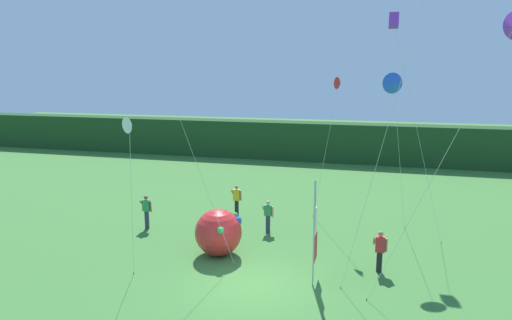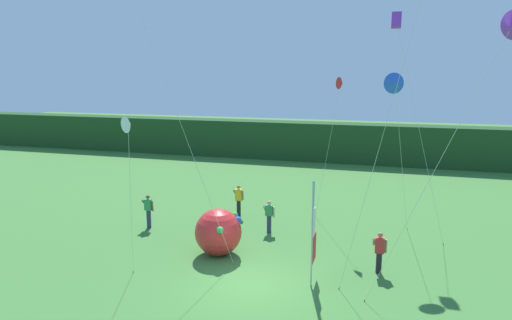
{
  "view_description": "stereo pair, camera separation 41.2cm",
  "coord_description": "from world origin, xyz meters",
  "px_view_note": "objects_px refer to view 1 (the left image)",
  "views": [
    {
      "loc": [
        4.19,
        -15.05,
        7.73
      ],
      "look_at": [
        -0.6,
        2.94,
        4.11
      ],
      "focal_mm": 31.67,
      "sensor_mm": 36.0,
      "label": 1
    },
    {
      "loc": [
        4.59,
        -14.94,
        7.73
      ],
      "look_at": [
        -0.6,
        2.94,
        4.11
      ],
      "focal_mm": 31.67,
      "sensor_mm": 36.0,
      "label": 2
    }
  ],
  "objects_px": {
    "person_near_banner": "(380,250)",
    "kite_blue_delta_4": "(394,84)",
    "person_far_right": "(237,200)",
    "banner_flag": "(315,233)",
    "person_far_left": "(268,216)",
    "kite_red_delta_2": "(338,84)",
    "person_mid_field": "(147,211)",
    "kite_purple_box_6": "(394,22)",
    "inflatable_balloon": "(218,232)",
    "kite_white_delta_0": "(129,126)"
  },
  "relations": [
    {
      "from": "kite_purple_box_6",
      "to": "person_near_banner",
      "type": "bearing_deg",
      "value": -91.98
    },
    {
      "from": "person_mid_field",
      "to": "kite_purple_box_6",
      "type": "relative_size",
      "value": 0.16
    },
    {
      "from": "person_mid_field",
      "to": "kite_red_delta_2",
      "type": "xyz_separation_m",
      "value": [
        9.02,
        3.07,
        6.24
      ]
    },
    {
      "from": "kite_purple_box_6",
      "to": "kite_blue_delta_4",
      "type": "bearing_deg",
      "value": -88.77
    },
    {
      "from": "person_far_right",
      "to": "kite_purple_box_6",
      "type": "height_order",
      "value": "kite_purple_box_6"
    },
    {
      "from": "person_mid_field",
      "to": "kite_white_delta_0",
      "type": "bearing_deg",
      "value": -64.65
    },
    {
      "from": "kite_blue_delta_4",
      "to": "inflatable_balloon",
      "type": "bearing_deg",
      "value": -156.07
    },
    {
      "from": "person_far_right",
      "to": "kite_white_delta_0",
      "type": "relative_size",
      "value": 0.28
    },
    {
      "from": "banner_flag",
      "to": "kite_blue_delta_4",
      "type": "xyz_separation_m",
      "value": [
        2.64,
        4.55,
        5.35
      ]
    },
    {
      "from": "banner_flag",
      "to": "kite_blue_delta_4",
      "type": "bearing_deg",
      "value": 59.89
    },
    {
      "from": "person_mid_field",
      "to": "kite_purple_box_6",
      "type": "distance_m",
      "value": 15.17
    },
    {
      "from": "person_near_banner",
      "to": "kite_purple_box_6",
      "type": "relative_size",
      "value": 0.16
    },
    {
      "from": "banner_flag",
      "to": "person_mid_field",
      "type": "distance_m",
      "value": 9.68
    },
    {
      "from": "banner_flag",
      "to": "inflatable_balloon",
      "type": "bearing_deg",
      "value": 161.11
    },
    {
      "from": "inflatable_balloon",
      "to": "kite_blue_delta_4",
      "type": "xyz_separation_m",
      "value": [
        6.94,
        3.08,
        6.24
      ]
    },
    {
      "from": "person_far_right",
      "to": "kite_purple_box_6",
      "type": "distance_m",
      "value": 11.98
    },
    {
      "from": "person_far_right",
      "to": "banner_flag",
      "type": "bearing_deg",
      "value": -52.54
    },
    {
      "from": "banner_flag",
      "to": "person_mid_field",
      "type": "xyz_separation_m",
      "value": [
        -8.9,
        3.68,
        -1.0
      ]
    },
    {
      "from": "person_mid_field",
      "to": "kite_purple_box_6",
      "type": "bearing_deg",
      "value": 18.17
    },
    {
      "from": "person_mid_field",
      "to": "kite_red_delta_2",
      "type": "bearing_deg",
      "value": 18.82
    },
    {
      "from": "person_far_left",
      "to": "person_far_right",
      "type": "xyz_separation_m",
      "value": [
        -2.22,
        1.97,
        0.08
      ]
    },
    {
      "from": "person_mid_field",
      "to": "kite_white_delta_0",
      "type": "distance_m",
      "value": 8.2
    },
    {
      "from": "banner_flag",
      "to": "kite_white_delta_0",
      "type": "relative_size",
      "value": 0.64
    },
    {
      "from": "banner_flag",
      "to": "person_far_left",
      "type": "xyz_separation_m",
      "value": [
        -2.89,
        4.7,
        -1.05
      ]
    },
    {
      "from": "banner_flag",
      "to": "person_far_left",
      "type": "distance_m",
      "value": 5.62
    },
    {
      "from": "person_far_left",
      "to": "banner_flag",
      "type": "bearing_deg",
      "value": -58.39
    },
    {
      "from": "person_mid_field",
      "to": "kite_white_delta_0",
      "type": "xyz_separation_m",
      "value": [
        2.78,
        -5.86,
        5.02
      ]
    },
    {
      "from": "person_near_banner",
      "to": "kite_blue_delta_4",
      "type": "bearing_deg",
      "value": 84.99
    },
    {
      "from": "inflatable_balloon",
      "to": "kite_blue_delta_4",
      "type": "relative_size",
      "value": 0.26
    },
    {
      "from": "kite_white_delta_0",
      "to": "kite_purple_box_6",
      "type": "height_order",
      "value": "kite_purple_box_6"
    },
    {
      "from": "person_far_left",
      "to": "kite_red_delta_2",
      "type": "distance_m",
      "value": 7.27
    },
    {
      "from": "banner_flag",
      "to": "inflatable_balloon",
      "type": "distance_m",
      "value": 4.63
    },
    {
      "from": "person_far_left",
      "to": "kite_purple_box_6",
      "type": "bearing_deg",
      "value": 26.67
    },
    {
      "from": "kite_blue_delta_4",
      "to": "person_near_banner",
      "type": "bearing_deg",
      "value": -95.01
    },
    {
      "from": "inflatable_balloon",
      "to": "kite_white_delta_0",
      "type": "relative_size",
      "value": 0.32
    },
    {
      "from": "person_near_banner",
      "to": "person_far_left",
      "type": "bearing_deg",
      "value": 148.68
    },
    {
      "from": "person_mid_field",
      "to": "banner_flag",
      "type": "bearing_deg",
      "value": -22.48
    },
    {
      "from": "person_mid_field",
      "to": "kite_blue_delta_4",
      "type": "height_order",
      "value": "kite_blue_delta_4"
    },
    {
      "from": "person_mid_field",
      "to": "person_far_left",
      "type": "relative_size",
      "value": 1.06
    },
    {
      "from": "inflatable_balloon",
      "to": "person_far_right",
      "type": "bearing_deg",
      "value": 98.85
    },
    {
      "from": "person_far_left",
      "to": "person_far_right",
      "type": "distance_m",
      "value": 2.97
    },
    {
      "from": "person_near_banner",
      "to": "person_far_right",
      "type": "xyz_separation_m",
      "value": [
        -7.48,
        5.17,
        0.05
      ]
    },
    {
      "from": "person_far_right",
      "to": "kite_red_delta_2",
      "type": "relative_size",
      "value": 0.23
    },
    {
      "from": "person_near_banner",
      "to": "person_mid_field",
      "type": "relative_size",
      "value": 0.98
    },
    {
      "from": "person_near_banner",
      "to": "person_far_right",
      "type": "bearing_deg",
      "value": 145.35
    },
    {
      "from": "person_far_right",
      "to": "inflatable_balloon",
      "type": "height_order",
      "value": "inflatable_balloon"
    },
    {
      "from": "person_mid_field",
      "to": "person_far_left",
      "type": "distance_m",
      "value": 6.09
    },
    {
      "from": "person_mid_field",
      "to": "kite_blue_delta_4",
      "type": "distance_m",
      "value": 13.19
    },
    {
      "from": "banner_flag",
      "to": "kite_red_delta_2",
      "type": "xyz_separation_m",
      "value": [
        0.12,
        6.75,
        5.24
      ]
    },
    {
      "from": "person_mid_field",
      "to": "inflatable_balloon",
      "type": "bearing_deg",
      "value": -25.67
    }
  ]
}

